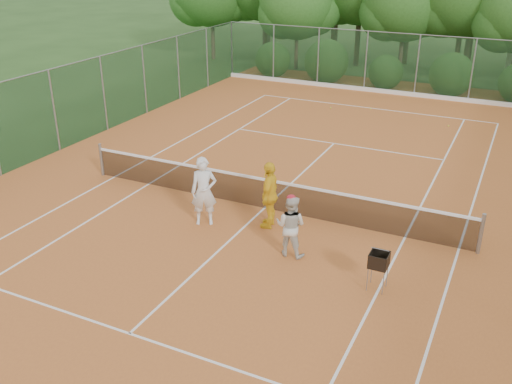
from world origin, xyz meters
The scene contains 12 objects.
ground centered at (0.00, 0.00, 0.00)m, with size 120.00×120.00×0.00m, color #254619.
clay_court centered at (0.00, 0.00, 0.01)m, with size 18.00×36.00×0.02m, color #B9642A.
tennis_net centered at (0.00, 0.00, 0.53)m, with size 11.97×0.10×1.10m.
player_white centered at (-1.09, -1.54, 0.98)m, with size 0.70×0.46×1.93m, color silver.
player_center_grp centered at (1.69, -2.10, 0.83)m, with size 0.79×0.62×1.63m.
player_yellow centered at (0.59, -0.91, 0.96)m, with size 1.10×0.46×1.88m, color yellow.
ball_hopper centered at (4.04, -2.66, 0.75)m, with size 0.40×0.40×0.92m.
stray_ball_a centered at (0.00, 11.68, 0.05)m, with size 0.07×0.07×0.07m, color #DFEE37.
stray_ball_b centered at (-1.72, 11.00, 0.05)m, with size 0.07×0.07×0.07m, color #ACCC2F.
stray_ball_c centered at (3.64, 10.53, 0.05)m, with size 0.07×0.07×0.07m, color gold.
court_markings centered at (0.00, 0.00, 0.02)m, with size 11.03×23.83×0.01m.
fence_back centered at (0.00, 15.00, 1.52)m, with size 18.07×0.07×3.00m.
Camera 1 is at (6.31, -13.64, 7.30)m, focal length 40.00 mm.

